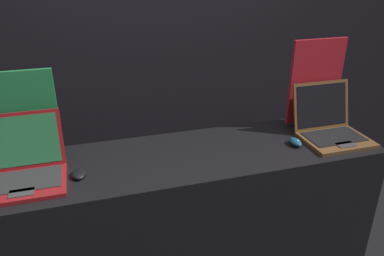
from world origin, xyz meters
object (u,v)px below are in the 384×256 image
laptop_front (23,167)px  laptop_back (330,126)px  mouse_front (79,174)px  promo_stand_front (21,121)px  mouse_back (295,142)px  promo_stand_back (315,85)px

laptop_front → laptop_back: (1.64, -0.01, -0.00)m
laptop_front → mouse_front: 0.25m
laptop_front → promo_stand_front: bearing=90.0°
laptop_front → laptop_back: size_ratio=1.02×
laptop_front → mouse_back: laptop_front is taller
mouse_back → laptop_front: bearing=178.1°
promo_stand_back → laptop_back: bearing=-90.0°
mouse_front → promo_stand_back: size_ratio=0.19×
mouse_front → promo_stand_back: 1.44m
laptop_back → mouse_back: bearing=-170.5°
mouse_front → laptop_back: bearing=1.5°
mouse_front → promo_stand_back: (1.40, 0.23, 0.24)m
laptop_back → promo_stand_back: promo_stand_back is taller
laptop_front → mouse_back: (1.40, -0.05, -0.05)m
mouse_front → promo_stand_front: 0.39m
promo_stand_front → laptop_back: promo_stand_front is taller
laptop_front → promo_stand_front: promo_stand_front is taller
mouse_front → mouse_back: size_ratio=1.01×
mouse_front → promo_stand_front: bearing=137.2°
laptop_front → mouse_front: size_ratio=3.75×
mouse_front → promo_stand_back: promo_stand_back is taller
laptop_front → mouse_front: laptop_front is taller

